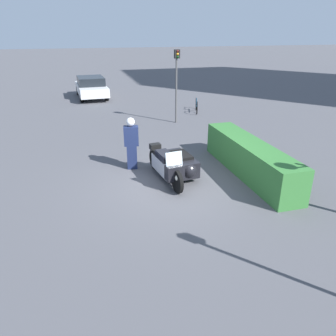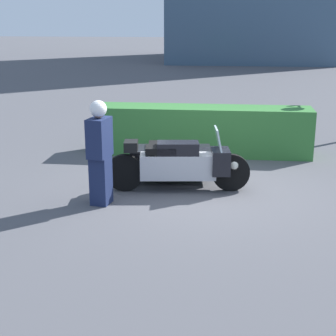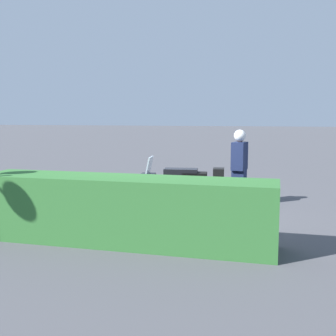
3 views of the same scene
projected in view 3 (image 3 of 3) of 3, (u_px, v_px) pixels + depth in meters
ground_plane at (164, 208)px, 9.50m from camera, size 160.00×160.00×0.00m
police_motorcycle at (178, 191)px, 9.11m from camera, size 2.60×1.27×1.17m
officer_rider at (239, 165)px, 9.86m from camera, size 0.37×0.52×1.76m
hedge_bush_curbside at (124, 210)px, 6.85m from camera, size 4.89×0.92×1.09m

